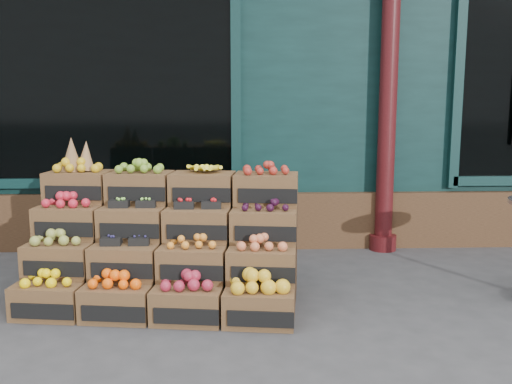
{
  "coord_description": "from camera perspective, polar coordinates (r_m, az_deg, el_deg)",
  "views": [
    {
      "loc": [
        -0.37,
        -3.77,
        1.58
      ],
      "look_at": [
        -0.2,
        0.7,
        0.85
      ],
      "focal_mm": 40.0,
      "sensor_mm": 36.0,
      "label": 1
    }
  ],
  "objects": [
    {
      "name": "ground",
      "position": [
        4.11,
        3.26,
        -13.39
      ],
      "size": [
        60.0,
        60.0,
        0.0
      ],
      "primitive_type": "plane",
      "color": "#3A3A3C",
      "rests_on": "ground"
    },
    {
      "name": "shop_facade",
      "position": [
        8.93,
        0.2,
        14.54
      ],
      "size": [
        12.0,
        6.24,
        4.8
      ],
      "color": "black",
      "rests_on": "ground"
    },
    {
      "name": "crate_display",
      "position": [
        4.57,
        -9.04,
        -5.89
      ],
      "size": [
        2.16,
        1.25,
        1.28
      ],
      "rotation": [
        0.0,
        0.0,
        -0.13
      ],
      "color": "brown",
      "rests_on": "ground"
    },
    {
      "name": "shopkeeper",
      "position": [
        6.66,
        -8.72,
        4.55
      ],
      "size": [
        0.89,
        0.75,
        2.09
      ],
      "primitive_type": "imported",
      "rotation": [
        0.0,
        0.0,
        2.75
      ],
      "color": "#1D6726",
      "rests_on": "ground"
    }
  ]
}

